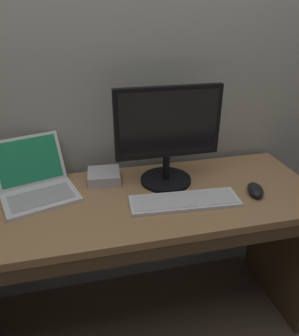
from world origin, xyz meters
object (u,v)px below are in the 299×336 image
object	(u,v)px
laptop_white	(37,186)
external_monitor	(168,134)
wired_keyboard	(185,201)
external_drive_box	(104,176)
computer_mouse	(255,190)

from	to	relation	value
laptop_white	external_monitor	distance (m)	0.62
laptop_white	wired_keyboard	bearing A→B (deg)	-19.32
laptop_white	external_drive_box	world-z (taller)	laptop_white
external_monitor	computer_mouse	size ratio (longest dim) A/B	3.99
laptop_white	external_monitor	size ratio (longest dim) A/B	0.83
external_monitor	wired_keyboard	size ratio (longest dim) A/B	0.99
external_drive_box	laptop_white	bearing A→B (deg)	-169.82
computer_mouse	external_monitor	bearing A→B (deg)	167.75
external_drive_box	computer_mouse	bearing A→B (deg)	-22.88
wired_keyboard	computer_mouse	distance (m)	0.33
computer_mouse	external_drive_box	bearing A→B (deg)	172.88
external_monitor	wired_keyboard	xyz separation A→B (m)	(0.03, -0.19, -0.24)
laptop_white	wired_keyboard	size ratio (longest dim) A/B	0.83
laptop_white	external_drive_box	xyz separation A→B (m)	(0.30, 0.05, -0.02)
wired_keyboard	external_drive_box	world-z (taller)	external_drive_box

